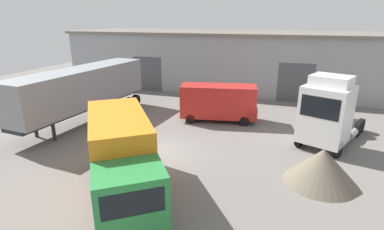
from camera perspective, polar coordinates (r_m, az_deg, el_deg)
name	(u,v)px	position (r m, az deg, el deg)	size (l,w,h in m)	color
ground_plane	(159,152)	(17.76, -6.29, -7.10)	(60.00, 60.00, 0.00)	slate
warehouse_building	(226,59)	(34.31, 6.54, 10.49)	(34.47, 10.00, 6.06)	#93999E
tractor_unit_white	(328,114)	(19.49, 24.47, 0.20)	(4.75, 6.68, 4.41)	silver
container_trailer_white	(83,88)	(23.51, -20.04, 4.84)	(3.60, 12.06, 4.03)	gray
delivery_van_red	(220,102)	(22.55, 5.38, 2.49)	(5.90, 2.98, 2.75)	red
box_truck_green	(121,155)	(13.18, -13.31, -7.38)	(6.24, 7.31, 3.52)	#28843D
gravel_pile	(322,166)	(15.54, 23.51, -8.91)	(3.39, 3.39, 1.74)	#665B4C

